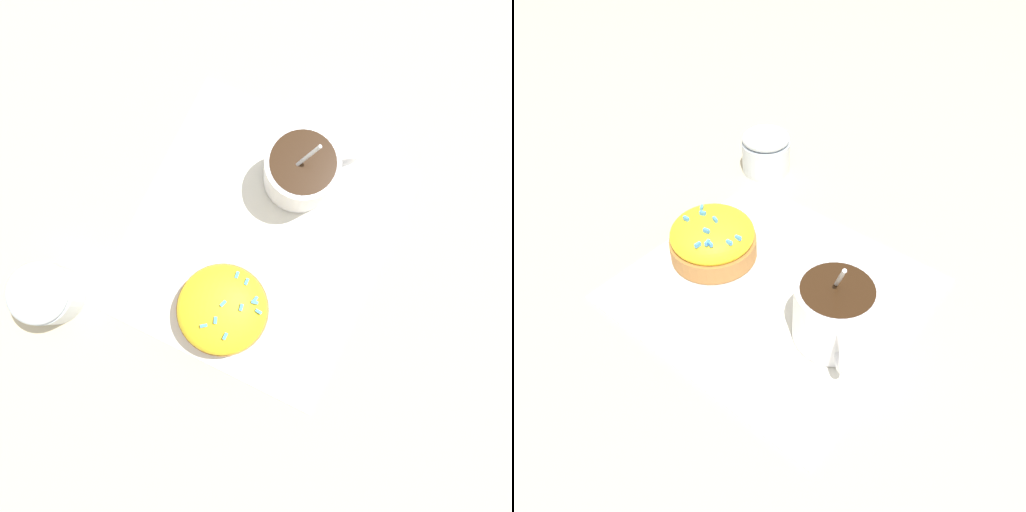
{
  "view_description": "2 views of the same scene",
  "coord_description": "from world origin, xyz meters",
  "views": [
    {
      "loc": [
        -0.07,
        -0.03,
        0.57
      ],
      "look_at": [
        -0.02,
        -0.01,
        0.04
      ],
      "focal_mm": 35.0,
      "sensor_mm": 36.0,
      "label": 1
    },
    {
      "loc": [
        0.23,
        -0.3,
        0.4
      ],
      "look_at": [
        -0.01,
        0.01,
        0.04
      ],
      "focal_mm": 35.0,
      "sensor_mm": 36.0,
      "label": 2
    }
  ],
  "objects": [
    {
      "name": "frosted_pastry",
      "position": [
        -0.09,
        -0.0,
        0.03
      ],
      "size": [
        0.1,
        0.1,
        0.06
      ],
      "color": "#B2753D",
      "rests_on": "paper_napkin"
    },
    {
      "name": "sugar_bowl",
      "position": [
        -0.15,
        0.18,
        0.03
      ],
      "size": [
        0.07,
        0.07,
        0.06
      ],
      "color": "silver",
      "rests_on": "ground_plane"
    },
    {
      "name": "coffee_cup",
      "position": [
        0.09,
        -0.02,
        0.04
      ],
      "size": [
        0.09,
        0.09,
        0.1
      ],
      "color": "white",
      "rests_on": "paper_napkin"
    },
    {
      "name": "ground_plane",
      "position": [
        0.0,
        0.0,
        0.0
      ],
      "size": [
        3.0,
        3.0,
        0.0
      ],
      "primitive_type": "plane",
      "color": "#C6B793"
    },
    {
      "name": "paper_napkin",
      "position": [
        0.0,
        0.0,
        0.0
      ],
      "size": [
        0.3,
        0.28,
        0.0
      ],
      "color": "white",
      "rests_on": "ground_plane"
    }
  ]
}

